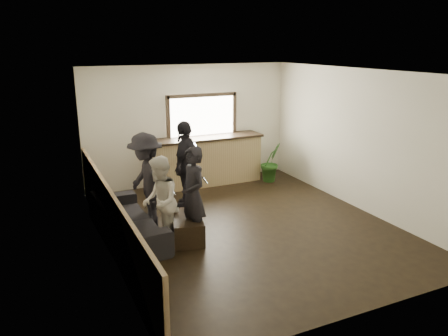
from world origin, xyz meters
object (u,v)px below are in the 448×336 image
bar_counter (206,158)px  sofa (127,219)px  person_c (146,181)px  coffee_table (187,228)px  potted_plant (271,162)px  person_a (193,195)px  cup_b (196,217)px  person_d (186,165)px  person_b (160,202)px  cup_a (176,210)px

bar_counter → sofa: size_ratio=1.19×
sofa → person_c: size_ratio=1.30×
coffee_table → bar_counter: bearing=61.0°
potted_plant → person_a: 3.78m
bar_counter → cup_b: size_ratio=29.76×
cup_b → bar_counter: bearing=64.3°
person_c → cup_b: bearing=22.3°
potted_plant → person_d: person_d is taller
person_c → person_a: bearing=22.6°
person_c → sofa: bearing=-60.3°
sofa → cup_b: size_ratio=24.96×
bar_counter → person_d: bar_counter is taller
person_b → person_d: 1.78m
bar_counter → coffee_table: bar_counter is taller
coffee_table → person_b: bearing=-177.4°
cup_a → person_d: person_d is taller
coffee_table → cup_a: bearing=112.0°
potted_plant → person_b: person_b is taller
sofa → person_b: (0.45, -0.52, 0.43)m
potted_plant → person_c: size_ratio=0.55×
sofa → person_b: 0.81m
sofa → person_a: person_a is taller
sofa → person_c: bearing=-56.7°
sofa → cup_a: 0.85m
bar_counter → person_c: bearing=-136.1°
coffee_table → person_b: (-0.46, -0.02, 0.55)m
potted_plant → person_c: person_c is taller
cup_a → person_b: 0.55m
cup_a → person_d: (0.63, 1.20, 0.45)m
cup_b → person_b: (-0.56, 0.17, 0.31)m
bar_counter → sofa: bar_counter is taller
cup_a → cup_b: bearing=-65.2°
cup_a → person_a: 0.58m
person_b → person_c: (0.01, 0.85, 0.12)m
potted_plant → person_a: person_a is taller
coffee_table → person_c: person_c is taller
cup_b → cup_a: bearing=114.8°
potted_plant → person_d: 2.63m
person_b → coffee_table: bearing=109.7°
person_a → person_b: size_ratio=1.09×
bar_counter → potted_plant: 1.58m
sofa → cup_b: bearing=-126.9°
sofa → person_d: person_d is taller
bar_counter → potted_plant: bar_counter is taller
person_b → person_a: bearing=94.9°
bar_counter → cup_a: bar_counter is taller
sofa → person_b: bearing=-141.7°
potted_plant → cup_b: bearing=-140.0°
cup_a → cup_b: (0.21, -0.45, -0.00)m
sofa → cup_b: sofa is taller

